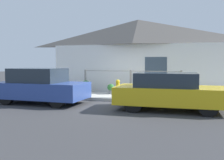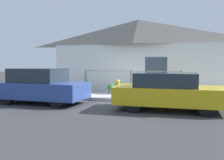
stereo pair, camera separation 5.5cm
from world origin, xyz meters
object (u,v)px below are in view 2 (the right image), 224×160
object	(u,v)px
potted_plant_near_hydrant	(111,88)
potted_plant_corner	(178,89)
car_left	(41,86)
potted_plant_by_fence	(86,86)
car_right	(169,91)
fire_hydrant	(118,88)

from	to	relation	value
potted_plant_near_hydrant	potted_plant_corner	size ratio (longest dim) A/B	0.77
car_left	potted_plant_corner	distance (m)	5.95
car_left	potted_plant_near_hydrant	size ratio (longest dim) A/B	7.49
potted_plant_near_hydrant	potted_plant_by_fence	xyz separation A→B (m)	(-1.37, 0.15, 0.07)
car_right	potted_plant_by_fence	world-z (taller)	car_right
car_left	potted_plant_near_hydrant	bearing A→B (deg)	52.10
car_right	potted_plant_corner	distance (m)	2.73
car_left	fire_hydrant	size ratio (longest dim) A/B	4.67
potted_plant_by_fence	car_right	bearing A→B (deg)	-33.26
car_right	potted_plant_by_fence	xyz separation A→B (m)	(-4.29, 2.82, -0.17)
potted_plant_near_hydrant	fire_hydrant	bearing A→B (deg)	-58.92
car_right	fire_hydrant	bearing A→B (deg)	144.04
fire_hydrant	potted_plant_by_fence	world-z (taller)	fire_hydrant
potted_plant_by_fence	potted_plant_near_hydrant	bearing A→B (deg)	-6.37
fire_hydrant	potted_plant_near_hydrant	distance (m)	1.23
car_right	potted_plant_corner	xyz separation A→B (m)	(0.20, 2.72, -0.17)
potted_plant_near_hydrant	potted_plant_by_fence	distance (m)	1.38
potted_plant_by_fence	potted_plant_corner	distance (m)	4.49
car_left	potted_plant_near_hydrant	xyz separation A→B (m)	(2.16, 2.66, -0.29)
car_right	car_left	bearing A→B (deg)	179.16
car_left	potted_plant_by_fence	xyz separation A→B (m)	(0.80, 2.82, -0.22)
potted_plant_near_hydrant	potted_plant_corner	distance (m)	3.13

